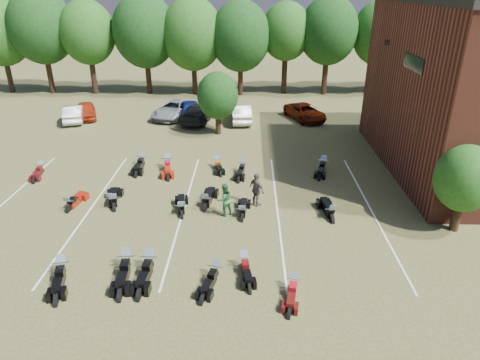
{
  "coord_description": "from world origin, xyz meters",
  "views": [
    {
      "loc": [
        0.44,
        -17.24,
        10.95
      ],
      "look_at": [
        -0.01,
        4.0,
        1.2
      ],
      "focal_mm": 32.0,
      "sensor_mm": 36.0,
      "label": 1
    }
  ],
  "objects_px": {
    "person_green": "(224,200)",
    "person_grey": "(257,189)",
    "car_4": "(191,111)",
    "motorcycle_3": "(151,270)",
    "motorcycle_7": "(70,211)",
    "motorcycle_14": "(42,173)",
    "motorcycle_0": "(63,275)",
    "car_0": "(86,111)"
  },
  "relations": [
    {
      "from": "person_grey",
      "to": "motorcycle_3",
      "type": "bearing_deg",
      "value": 103.31
    },
    {
      "from": "car_4",
      "to": "person_grey",
      "type": "relative_size",
      "value": 2.44
    },
    {
      "from": "car_4",
      "to": "person_green",
      "type": "xyz_separation_m",
      "value": [
        3.9,
        -17.12,
        0.09
      ]
    },
    {
      "from": "person_green",
      "to": "person_grey",
      "type": "bearing_deg",
      "value": -175.62
    },
    {
      "from": "car_4",
      "to": "motorcycle_14",
      "type": "height_order",
      "value": "car_4"
    },
    {
      "from": "motorcycle_0",
      "to": "motorcycle_7",
      "type": "bearing_deg",
      "value": 94.91
    },
    {
      "from": "car_4",
      "to": "person_grey",
      "type": "bearing_deg",
      "value": -80.77
    },
    {
      "from": "person_green",
      "to": "motorcycle_3",
      "type": "height_order",
      "value": "person_green"
    },
    {
      "from": "motorcycle_0",
      "to": "motorcycle_3",
      "type": "distance_m",
      "value": 3.55
    },
    {
      "from": "motorcycle_14",
      "to": "motorcycle_3",
      "type": "bearing_deg",
      "value": -55.17
    },
    {
      "from": "person_green",
      "to": "motorcycle_0",
      "type": "distance_m",
      "value": 8.31
    },
    {
      "from": "motorcycle_3",
      "to": "car_4",
      "type": "bearing_deg",
      "value": 94.47
    },
    {
      "from": "car_4",
      "to": "motorcycle_3",
      "type": "height_order",
      "value": "car_4"
    },
    {
      "from": "car_0",
      "to": "motorcycle_0",
      "type": "xyz_separation_m",
      "value": [
        6.94,
        -22.66,
        -0.69
      ]
    },
    {
      "from": "person_grey",
      "to": "motorcycle_0",
      "type": "xyz_separation_m",
      "value": [
        -8.07,
        -6.34,
        -0.96
      ]
    },
    {
      "from": "person_grey",
      "to": "motorcycle_7",
      "type": "relative_size",
      "value": 0.88
    },
    {
      "from": "motorcycle_0",
      "to": "motorcycle_3",
      "type": "height_order",
      "value": "motorcycle_3"
    },
    {
      "from": "car_4",
      "to": "motorcycle_0",
      "type": "distance_m",
      "value": 22.51
    },
    {
      "from": "person_green",
      "to": "motorcycle_14",
      "type": "distance_m",
      "value": 13.07
    },
    {
      "from": "motorcycle_7",
      "to": "person_green",
      "type": "bearing_deg",
      "value": -173.13
    },
    {
      "from": "motorcycle_7",
      "to": "motorcycle_14",
      "type": "height_order",
      "value": "motorcycle_7"
    },
    {
      "from": "car_0",
      "to": "motorcycle_0",
      "type": "distance_m",
      "value": 23.71
    },
    {
      "from": "car_4",
      "to": "motorcycle_7",
      "type": "xyz_separation_m",
      "value": [
        -4.36,
        -16.85,
        -0.79
      ]
    },
    {
      "from": "car_0",
      "to": "person_grey",
      "type": "height_order",
      "value": "person_grey"
    },
    {
      "from": "car_4",
      "to": "motorcycle_0",
      "type": "relative_size",
      "value": 2.0
    },
    {
      "from": "car_4",
      "to": "motorcycle_14",
      "type": "distance_m",
      "value": 14.4
    },
    {
      "from": "person_green",
      "to": "motorcycle_0",
      "type": "xyz_separation_m",
      "value": [
        -6.39,
        -5.24,
        -0.89
      ]
    },
    {
      "from": "car_0",
      "to": "motorcycle_14",
      "type": "bearing_deg",
      "value": -103.85
    },
    {
      "from": "person_grey",
      "to": "motorcycle_14",
      "type": "xyz_separation_m",
      "value": [
        -13.63,
        4.12,
        -0.96
      ]
    },
    {
      "from": "person_green",
      "to": "person_grey",
      "type": "relative_size",
      "value": 0.93
    },
    {
      "from": "motorcycle_0",
      "to": "motorcycle_7",
      "type": "xyz_separation_m",
      "value": [
        -1.87,
        5.51,
        0.0
      ]
    },
    {
      "from": "car_4",
      "to": "motorcycle_0",
      "type": "xyz_separation_m",
      "value": [
        -2.49,
        -22.36,
        -0.79
      ]
    },
    {
      "from": "car_4",
      "to": "motorcycle_0",
      "type": "bearing_deg",
      "value": -106.32
    },
    {
      "from": "motorcycle_7",
      "to": "motorcycle_0",
      "type": "bearing_deg",
      "value": 117.47
    },
    {
      "from": "person_grey",
      "to": "motorcycle_14",
      "type": "relative_size",
      "value": 0.93
    },
    {
      "from": "car_4",
      "to": "person_grey",
      "type": "height_order",
      "value": "person_grey"
    },
    {
      "from": "car_0",
      "to": "person_grey",
      "type": "bearing_deg",
      "value": -67.66
    },
    {
      "from": "person_grey",
      "to": "motorcycle_7",
      "type": "height_order",
      "value": "person_grey"
    },
    {
      "from": "person_grey",
      "to": "motorcycle_0",
      "type": "bearing_deg",
      "value": 89.23
    },
    {
      "from": "person_grey",
      "to": "motorcycle_0",
      "type": "height_order",
      "value": "person_grey"
    },
    {
      "from": "car_0",
      "to": "motorcycle_7",
      "type": "relative_size",
      "value": 1.86
    },
    {
      "from": "motorcycle_7",
      "to": "person_grey",
      "type": "bearing_deg",
      "value": -166.53
    }
  ]
}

